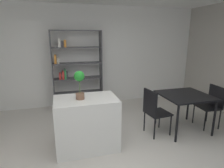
% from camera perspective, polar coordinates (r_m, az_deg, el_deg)
% --- Properties ---
extents(ground_plane, '(9.60, 9.60, 0.00)m').
position_cam_1_polar(ground_plane, '(3.25, -2.33, -22.37)').
color(ground_plane, beige).
extents(back_partition, '(6.98, 0.06, 2.77)m').
position_cam_1_polar(back_partition, '(5.37, -9.29, 8.22)').
color(back_partition, white).
rests_on(back_partition, ground_plane).
extents(kitchen_island, '(1.06, 0.69, 0.92)m').
position_cam_1_polar(kitchen_island, '(3.39, -7.74, -11.74)').
color(kitchen_island, silver).
rests_on(kitchen_island, ground_plane).
extents(potted_plant_on_island, '(0.17, 0.17, 0.48)m').
position_cam_1_polar(potted_plant_on_island, '(3.11, -9.90, 0.60)').
color(potted_plant_on_island, brown).
rests_on(potted_plant_on_island, kitchen_island).
extents(open_bookshelf, '(1.30, 0.34, 2.09)m').
position_cam_1_polar(open_bookshelf, '(5.10, -11.56, 4.18)').
color(open_bookshelf, '#4C4C51').
rests_on(open_bookshelf, ground_plane).
extents(dining_table, '(0.96, 0.92, 0.78)m').
position_cam_1_polar(dining_table, '(4.15, 21.32, -4.16)').
color(dining_table, black).
rests_on(dining_table, ground_plane).
extents(dining_chair_window_side, '(0.44, 0.47, 0.91)m').
position_cam_1_polar(dining_chair_window_side, '(4.63, 28.15, -5.01)').
color(dining_chair_window_side, black).
rests_on(dining_chair_window_side, ground_plane).
extents(dining_chair_island_side, '(0.49, 0.48, 0.94)m').
position_cam_1_polar(dining_chair_island_side, '(3.82, 12.64, -7.44)').
color(dining_chair_island_side, black).
rests_on(dining_chair_island_side, ground_plane).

